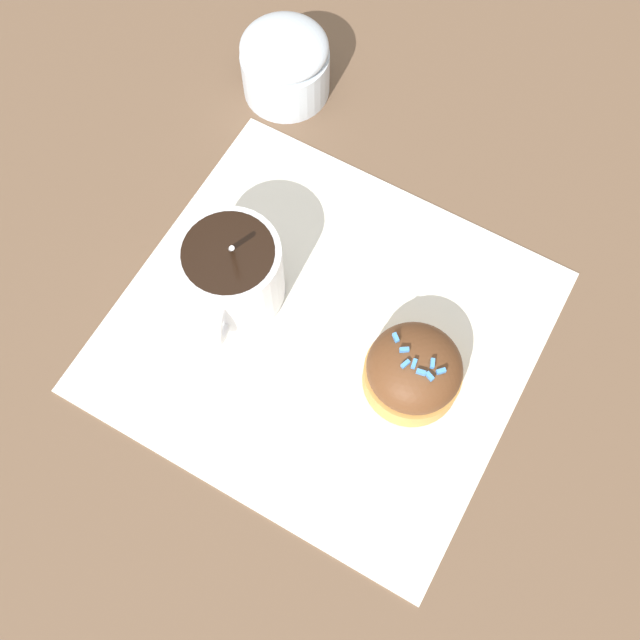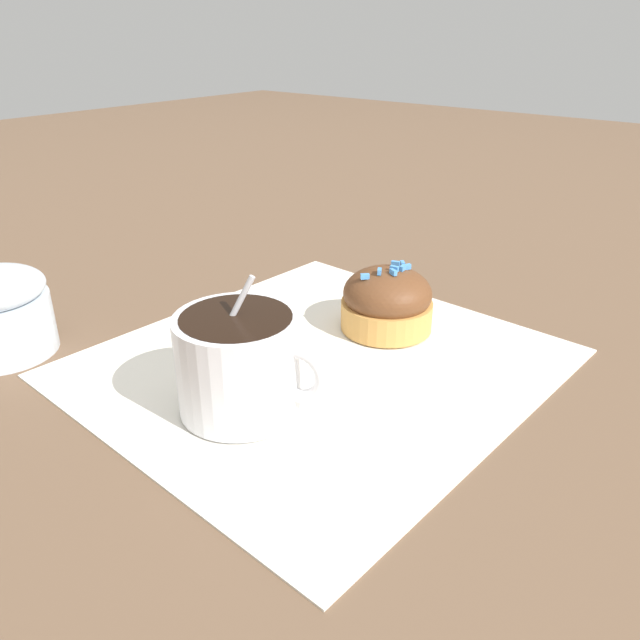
{
  "view_description": "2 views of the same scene",
  "coord_description": "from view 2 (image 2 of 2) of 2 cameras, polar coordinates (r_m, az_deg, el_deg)",
  "views": [
    {
      "loc": [
        -0.1,
        0.21,
        0.58
      ],
      "look_at": [
        0.0,
        0.01,
        0.04
      ],
      "focal_mm": 42.0,
      "sensor_mm": 36.0,
      "label": 1
    },
    {
      "loc": [
        0.33,
        0.27,
        0.24
      ],
      "look_at": [
        -0.0,
        -0.0,
        0.04
      ],
      "focal_mm": 35.0,
      "sensor_mm": 36.0,
      "label": 2
    }
  ],
  "objects": [
    {
      "name": "ground_plane",
      "position": [
        0.49,
        -0.19,
        -4.03
      ],
      "size": [
        3.0,
        3.0,
        0.0
      ],
      "primitive_type": "plane",
      "color": "brown"
    },
    {
      "name": "paper_napkin",
      "position": [
        0.49,
        -0.19,
        -3.88
      ],
      "size": [
        0.35,
        0.33,
        0.0
      ],
      "color": "white",
      "rests_on": "ground_plane"
    },
    {
      "name": "coffee_cup",
      "position": [
        0.42,
        -7.72,
        -3.41
      ],
      "size": [
        0.08,
        0.11,
        0.1
      ],
      "color": "white",
      "rests_on": "paper_napkin"
    },
    {
      "name": "frosted_pastry",
      "position": [
        0.53,
        6.15,
        1.72
      ],
      "size": [
        0.08,
        0.08,
        0.06
      ],
      "color": "#D19347",
      "rests_on": "paper_napkin"
    }
  ]
}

